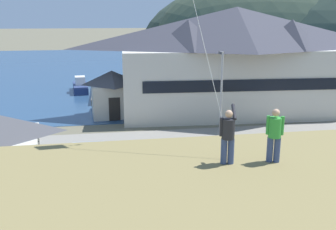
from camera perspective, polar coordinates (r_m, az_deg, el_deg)
ground_plane at (r=20.93m, az=0.70°, el=-14.40°), size 600.00×600.00×0.00m
parking_lot_pad at (r=25.35m, az=-1.30°, el=-8.92°), size 40.00×20.00×0.10m
bay_water at (r=78.76m, az=-7.03°, el=6.96°), size 360.00×84.00×0.03m
far_hill_west_ridge at (r=141.83m, az=15.54°, el=9.82°), size 84.95×46.36×52.78m
far_hill_east_peak at (r=163.35m, az=22.92°, el=9.77°), size 145.70×73.83×55.57m
harbor_lodge at (r=41.00m, az=9.82°, el=8.19°), size 24.91×11.18×10.89m
storage_shed_waterside at (r=40.01m, az=-8.15°, el=3.23°), size 4.66×4.57×4.69m
wharf_dock at (r=52.10m, az=-9.23°, el=3.46°), size 3.20×14.09×0.70m
moored_boat_wharfside at (r=54.00m, az=-12.70°, el=4.07°), size 2.34×5.90×2.16m
moored_boat_outer_mooring at (r=51.82m, az=-5.13°, el=3.95°), size 3.42×8.66×2.16m
parked_car_front_row_end at (r=27.21m, az=9.25°, el=-5.15°), size 4.26×2.17×1.82m
parked_car_back_row_right at (r=26.10m, az=-11.29°, el=-6.10°), size 4.22×2.09×1.82m
parked_car_mid_row_near at (r=20.64m, az=7.57°, el=-11.65°), size 4.34×2.34×1.82m
parked_car_lone_by_shed at (r=23.03m, az=20.14°, el=-9.59°), size 4.31×2.28×1.82m
parked_car_front_row_red at (r=29.40m, az=19.49°, el=-4.32°), size 4.27×2.20×1.82m
parking_light_pole at (r=30.52m, az=7.78°, el=3.32°), size 0.24×0.78×7.29m
person_kite_flyer at (r=12.28m, az=8.76°, el=-2.86°), size 0.58×0.63×1.86m
person_companion at (r=12.73m, az=15.31°, el=-2.66°), size 0.53×0.40×1.74m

